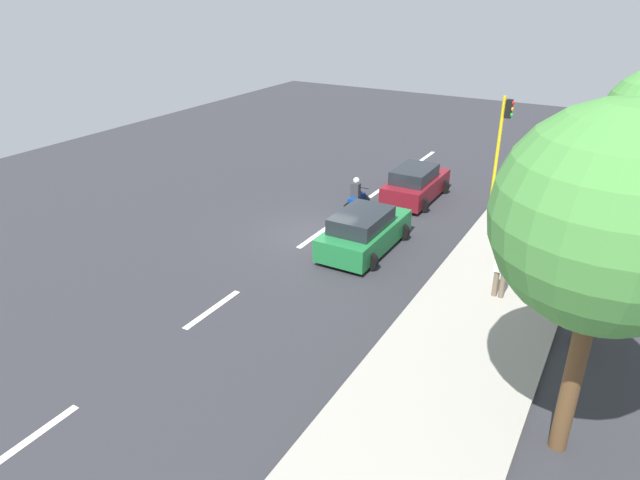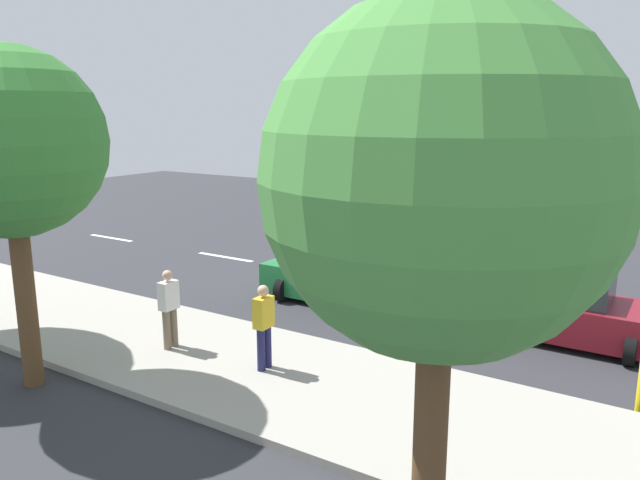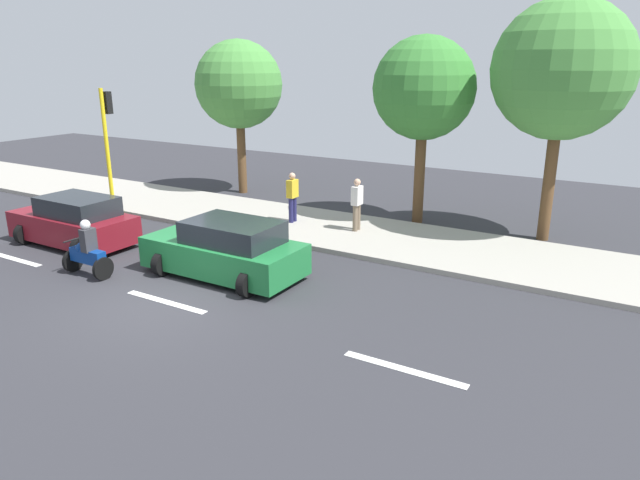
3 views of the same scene
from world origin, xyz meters
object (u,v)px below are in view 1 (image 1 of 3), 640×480
car_green (364,231)px  street_tree_north (614,183)px  car_maroon (416,184)px  pedestrian_near_signal (512,239)px  pedestrian_by_tree (501,270)px  motorcycle (357,197)px  traffic_light_corner (502,134)px  street_tree_center (610,220)px

car_green → street_tree_north: (7.49, -2.32, 3.80)m
car_green → car_maroon: size_ratio=1.05×
pedestrian_near_signal → pedestrian_by_tree: size_ratio=1.00×
motorcycle → traffic_light_corner: size_ratio=0.34×
pedestrian_by_tree → street_tree_center: (2.56, -5.28, 4.07)m
car_maroon → pedestrian_by_tree: (5.32, -6.90, 0.35)m
traffic_light_corner → street_tree_center: bearing=-70.8°
car_green → pedestrian_near_signal: size_ratio=2.51×
motorcycle → car_green: bearing=-59.3°
car_green → street_tree_center: 10.93m
pedestrian_near_signal → street_tree_north: 5.55m
traffic_light_corner → car_green: bearing=-110.2°
car_green → traffic_light_corner: size_ratio=0.94×
pedestrian_by_tree → street_tree_north: (2.43, -1.13, 3.45)m
pedestrian_near_signal → traffic_light_corner: bearing=108.4°
car_maroon → motorcycle: motorcycle is taller
pedestrian_by_tree → traffic_light_corner: bearing=104.9°
street_tree_center → street_tree_north: (-0.13, 4.16, -0.62)m
car_green → traffic_light_corner: (2.76, 7.48, 2.22)m
street_tree_center → car_green: bearing=139.6°
car_maroon → traffic_light_corner: 4.15m
pedestrian_by_tree → traffic_light_corner: traffic_light_corner is taller
motorcycle → pedestrian_by_tree: (6.90, -4.30, 0.42)m
car_green → street_tree_north: street_tree_north is taller
motorcycle → traffic_light_corner: bearing=43.5°
pedestrian_near_signal → traffic_light_corner: 6.93m
street_tree_north → pedestrian_by_tree: bearing=155.1°
motorcycle → traffic_light_corner: (4.60, 4.37, 2.29)m
pedestrian_by_tree → car_maroon: bearing=127.6°
car_maroon → pedestrian_by_tree: 8.72m
pedestrian_near_signal → pedestrian_by_tree: same height
traffic_light_corner → street_tree_north: street_tree_north is taller
motorcycle → street_tree_north: street_tree_north is taller
traffic_light_corner → pedestrian_by_tree: bearing=-75.1°
car_maroon → motorcycle: size_ratio=2.63×
street_tree_north → traffic_light_corner: bearing=115.8°
street_tree_north → motorcycle: bearing=149.8°
car_green → motorcycle: bearing=120.7°
car_green → pedestrian_near_signal: (4.86, 1.14, 0.35)m
pedestrian_near_signal → pedestrian_by_tree: bearing=-85.2°
car_green → motorcycle: (-1.85, 3.11, -0.07)m
pedestrian_by_tree → car_green: bearing=166.7°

